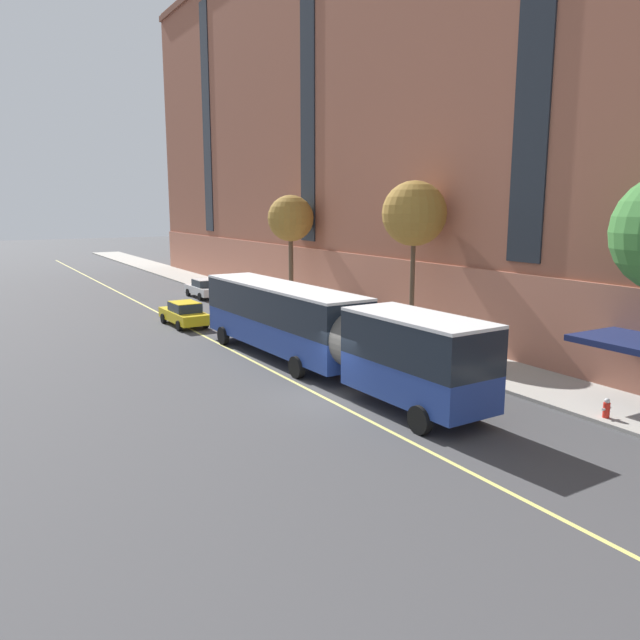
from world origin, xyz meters
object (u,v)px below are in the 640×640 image
object	(u,v)px
parked_car_white_2	(204,288)
street_tree_far_uptown	(291,219)
parked_car_silver_3	(288,315)
fire_hydrant	(607,408)
city_bus	(318,327)
taxi_cab	(184,314)
street_tree_mid_block	(414,214)
parked_car_champagne_0	(341,331)

from	to	relation	value
parked_car_white_2	street_tree_far_uptown	size ratio (longest dim) A/B	0.56
parked_car_white_2	parked_car_silver_3	world-z (taller)	same
parked_car_white_2	fire_hydrant	world-z (taller)	parked_car_white_2
city_bus	parked_car_silver_3	bearing A→B (deg)	69.74
taxi_cab	street_tree_far_uptown	xyz separation A→B (m)	(8.99, 2.37, 5.81)
fire_hydrant	street_tree_mid_block	bearing A→B (deg)	82.26
street_tree_mid_block	street_tree_far_uptown	size ratio (longest dim) A/B	1.07
parked_car_champagne_0	parked_car_white_2	size ratio (longest dim) A/B	0.95
city_bus	street_tree_mid_block	world-z (taller)	street_tree_mid_block
parked_car_silver_3	taxi_cab	distance (m)	6.65
taxi_cab	street_tree_far_uptown	bearing A→B (deg)	14.78
taxi_cab	fire_hydrant	bearing A→B (deg)	-73.96
parked_car_silver_3	taxi_cab	xyz separation A→B (m)	(-5.47, 3.78, -0.00)
street_tree_far_uptown	city_bus	bearing A→B (deg)	-114.00
parked_car_champagne_0	parked_car_silver_3	size ratio (longest dim) A/B	0.93
parked_car_silver_3	street_tree_mid_block	distance (m)	10.74
parked_car_white_2	street_tree_mid_block	size ratio (longest dim) A/B	0.53
taxi_cab	fire_hydrant	world-z (taller)	taxi_cab
parked_car_champagne_0	street_tree_mid_block	size ratio (longest dim) A/B	0.50
parked_car_silver_3	street_tree_far_uptown	distance (m)	9.17
street_tree_mid_block	fire_hydrant	xyz separation A→B (m)	(-1.81, -13.31, -6.64)
parked_car_champagne_0	street_tree_far_uptown	distance (m)	13.89
parked_car_white_2	street_tree_far_uptown	bearing A→B (deg)	-67.27
city_bus	street_tree_far_uptown	distance (m)	18.60
taxi_cab	street_tree_far_uptown	world-z (taller)	street_tree_far_uptown
taxi_cab	city_bus	bearing A→B (deg)	-83.34
taxi_cab	street_tree_mid_block	size ratio (longest dim) A/B	0.55
street_tree_mid_block	taxi_cab	bearing A→B (deg)	127.57
parked_car_white_2	taxi_cab	distance (m)	12.24
parked_car_white_2	street_tree_far_uptown	distance (m)	11.01
fire_hydrant	taxi_cab	bearing A→B (deg)	106.04
city_bus	parked_car_champagne_0	distance (m)	6.04
parked_car_white_2	parked_car_silver_3	xyz separation A→B (m)	(0.08, -14.78, 0.00)
parked_car_white_2	parked_car_champagne_0	bearing A→B (deg)	-89.32
parked_car_champagne_0	fire_hydrant	xyz separation A→B (m)	(1.56, -15.21, -0.29)
city_bus	street_tree_far_uptown	bearing A→B (deg)	66.00
street_tree_far_uptown	fire_hydrant	size ratio (longest dim) A/B	11.35
street_tree_mid_block	city_bus	bearing A→B (deg)	-161.67
city_bus	taxi_cab	size ratio (longest dim) A/B	4.10
city_bus	street_tree_mid_block	size ratio (longest dim) A/B	2.24
city_bus	street_tree_mid_block	xyz separation A→B (m)	(7.35, 2.43, 4.99)
parked_car_champagne_0	parked_car_white_2	bearing A→B (deg)	90.68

